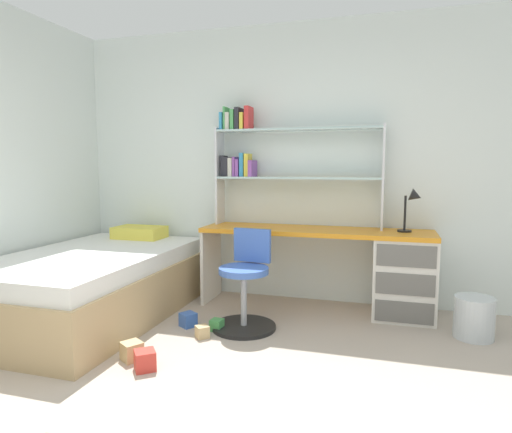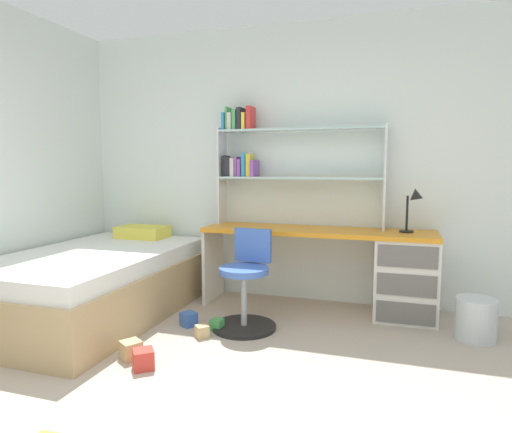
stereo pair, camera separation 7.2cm
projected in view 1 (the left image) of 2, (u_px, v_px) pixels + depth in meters
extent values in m
cube|color=silver|center=(298.00, 164.00, 4.32)|extent=(5.52, 0.06, 2.67)
cube|color=orange|center=(315.00, 231.00, 4.03)|extent=(2.08, 0.52, 0.04)
cube|color=silver|center=(404.00, 277.00, 3.85)|extent=(0.52, 0.50, 0.70)
cube|color=silver|center=(211.00, 264.00, 4.37)|extent=(0.03, 0.47, 0.70)
cube|color=#64625E|center=(404.00, 312.00, 3.64)|extent=(0.46, 0.01, 0.18)
cube|color=#64625E|center=(405.00, 284.00, 3.61)|extent=(0.46, 0.01, 0.18)
cube|color=#64625E|center=(406.00, 256.00, 3.58)|extent=(0.46, 0.01, 0.18)
cube|color=silver|center=(220.00, 176.00, 4.39)|extent=(0.02, 0.22, 0.94)
cube|color=silver|center=(383.00, 177.00, 3.95)|extent=(0.02, 0.22, 0.94)
cube|color=silver|center=(297.00, 178.00, 4.17)|extent=(1.54, 0.22, 0.02)
cube|color=silver|center=(298.00, 129.00, 4.12)|extent=(1.54, 0.22, 0.02)
cube|color=#26262D|center=(224.00, 166.00, 4.37)|extent=(0.03, 0.12, 0.20)
cube|color=#26262D|center=(228.00, 167.00, 4.36)|extent=(0.04, 0.15, 0.19)
cube|color=beige|center=(232.00, 167.00, 4.34)|extent=(0.04, 0.17, 0.18)
cube|color=purple|center=(236.00, 167.00, 4.33)|extent=(0.02, 0.15, 0.19)
cube|color=purple|center=(239.00, 168.00, 4.32)|extent=(0.03, 0.16, 0.17)
cube|color=#338CBF|center=(243.00, 165.00, 4.31)|extent=(0.04, 0.15, 0.23)
cube|color=yellow|center=(248.00, 165.00, 4.29)|extent=(0.04, 0.14, 0.22)
cube|color=purple|center=(253.00, 168.00, 4.29)|extent=(0.04, 0.20, 0.16)
cube|color=#338CBF|center=(223.00, 122.00, 4.32)|extent=(0.03, 0.18, 0.17)
cube|color=#4CA559|center=(226.00, 119.00, 4.31)|extent=(0.02, 0.15, 0.22)
cube|color=beige|center=(230.00, 122.00, 4.30)|extent=(0.04, 0.17, 0.16)
cube|color=#4CA559|center=(234.00, 120.00, 4.28)|extent=(0.04, 0.18, 0.19)
cube|color=#26262D|center=(239.00, 119.00, 4.27)|extent=(0.04, 0.18, 0.21)
cube|color=yellow|center=(244.00, 122.00, 4.26)|extent=(0.03, 0.19, 0.16)
cube|color=red|center=(249.00, 118.00, 4.24)|extent=(0.04, 0.18, 0.22)
cylinder|color=black|center=(404.00, 231.00, 3.85)|extent=(0.12, 0.12, 0.02)
cylinder|color=black|center=(405.00, 213.00, 3.83)|extent=(0.02, 0.02, 0.30)
cone|color=black|center=(416.00, 196.00, 3.75)|extent=(0.12, 0.11, 0.13)
cylinder|color=black|center=(244.00, 327.00, 3.60)|extent=(0.52, 0.52, 0.03)
cylinder|color=#A5A8AD|center=(244.00, 301.00, 3.57)|extent=(0.05, 0.05, 0.46)
cylinder|color=#3F66BF|center=(244.00, 270.00, 3.54)|extent=(0.40, 0.40, 0.05)
cube|color=#3F66BF|center=(252.00, 245.00, 3.69)|extent=(0.32, 0.07, 0.28)
cube|color=tan|center=(92.00, 292.00, 3.86)|extent=(1.29, 2.09, 0.43)
cube|color=white|center=(91.00, 260.00, 3.83)|extent=(1.23, 2.03, 0.14)
cube|color=#EAD84C|center=(140.00, 232.00, 4.57)|extent=(0.50, 0.32, 0.12)
cylinder|color=silver|center=(474.00, 317.00, 3.39)|extent=(0.30, 0.30, 0.32)
cube|color=#3860B7|center=(188.00, 320.00, 3.64)|extent=(0.16, 0.16, 0.11)
cube|color=red|center=(145.00, 360.00, 2.86)|extent=(0.18, 0.18, 0.13)
cube|color=tan|center=(202.00, 332.00, 3.40)|extent=(0.13, 0.13, 0.09)
cube|color=#479E51|center=(217.00, 325.00, 3.55)|extent=(0.10, 0.10, 0.09)
cube|color=tan|center=(132.00, 351.00, 3.01)|extent=(0.17, 0.17, 0.12)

